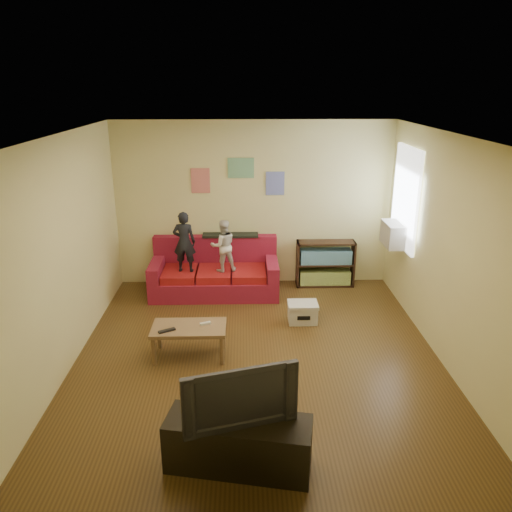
{
  "coord_description": "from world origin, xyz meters",
  "views": [
    {
      "loc": [
        -0.16,
        -5.48,
        3.25
      ],
      "look_at": [
        0.0,
        0.8,
        1.05
      ],
      "focal_mm": 35.0,
      "sensor_mm": 36.0,
      "label": 1
    }
  ],
  "objects_px": {
    "child_b": "(223,246)",
    "file_box": "(303,312)",
    "coffee_table": "(189,331)",
    "sofa": "(215,274)",
    "television": "(238,393)",
    "child_a": "(184,242)",
    "bookshelf": "(325,266)",
    "tv_stand": "(238,444)"
  },
  "relations": [
    {
      "from": "coffee_table",
      "to": "sofa",
      "type": "bearing_deg",
      "value": 84.01
    },
    {
      "from": "television",
      "to": "child_a",
      "type": "bearing_deg",
      "value": 87.08
    },
    {
      "from": "child_a",
      "to": "television",
      "type": "height_order",
      "value": "child_a"
    },
    {
      "from": "child_a",
      "to": "tv_stand",
      "type": "xyz_separation_m",
      "value": [
        0.86,
        -3.78,
        -0.67
      ]
    },
    {
      "from": "coffee_table",
      "to": "bookshelf",
      "type": "xyz_separation_m",
      "value": [
        2.04,
        2.27,
        -0.01
      ]
    },
    {
      "from": "coffee_table",
      "to": "television",
      "type": "distance_m",
      "value": 2.05
    },
    {
      "from": "coffee_table",
      "to": "file_box",
      "type": "height_order",
      "value": "coffee_table"
    },
    {
      "from": "tv_stand",
      "to": "child_b",
      "type": "bearing_deg",
      "value": 104.84
    },
    {
      "from": "sofa",
      "to": "coffee_table",
      "type": "height_order",
      "value": "sofa"
    },
    {
      "from": "sofa",
      "to": "television",
      "type": "distance_m",
      "value": 4.0
    },
    {
      "from": "child_b",
      "to": "coffee_table",
      "type": "distance_m",
      "value": 1.97
    },
    {
      "from": "child_b",
      "to": "bookshelf",
      "type": "distance_m",
      "value": 1.8
    },
    {
      "from": "sofa",
      "to": "child_a",
      "type": "xyz_separation_m",
      "value": [
        -0.45,
        -0.17,
        0.61
      ]
    },
    {
      "from": "bookshelf",
      "to": "sofa",
      "type": "bearing_deg",
      "value": -172.8
    },
    {
      "from": "child_a",
      "to": "file_box",
      "type": "bearing_deg",
      "value": 156.34
    },
    {
      "from": "child_b",
      "to": "sofa",
      "type": "bearing_deg",
      "value": -63.44
    },
    {
      "from": "sofa",
      "to": "tv_stand",
      "type": "relative_size",
      "value": 1.59
    },
    {
      "from": "child_b",
      "to": "file_box",
      "type": "relative_size",
      "value": 1.97
    },
    {
      "from": "child_a",
      "to": "coffee_table",
      "type": "bearing_deg",
      "value": 102.39
    },
    {
      "from": "coffee_table",
      "to": "tv_stand",
      "type": "distance_m",
      "value": 2.02
    },
    {
      "from": "file_box",
      "to": "television",
      "type": "bearing_deg",
      "value": -107.49
    },
    {
      "from": "sofa",
      "to": "television",
      "type": "relative_size",
      "value": 2.03
    },
    {
      "from": "child_b",
      "to": "coffee_table",
      "type": "height_order",
      "value": "child_b"
    },
    {
      "from": "child_b",
      "to": "coffee_table",
      "type": "relative_size",
      "value": 0.91
    },
    {
      "from": "file_box",
      "to": "child_a",
      "type": "bearing_deg",
      "value": 151.2
    },
    {
      "from": "sofa",
      "to": "television",
      "type": "bearing_deg",
      "value": -84.06
    },
    {
      "from": "bookshelf",
      "to": "file_box",
      "type": "distance_m",
      "value": 1.47
    },
    {
      "from": "sofa",
      "to": "child_b",
      "type": "distance_m",
      "value": 0.58
    },
    {
      "from": "coffee_table",
      "to": "bookshelf",
      "type": "height_order",
      "value": "bookshelf"
    },
    {
      "from": "bookshelf",
      "to": "television",
      "type": "xyz_separation_m",
      "value": [
        -1.42,
        -4.18,
        0.42
      ]
    },
    {
      "from": "coffee_table",
      "to": "tv_stand",
      "type": "bearing_deg",
      "value": -71.9
    },
    {
      "from": "tv_stand",
      "to": "file_box",
      "type": "bearing_deg",
      "value": 83.37
    },
    {
      "from": "bookshelf",
      "to": "tv_stand",
      "type": "xyz_separation_m",
      "value": [
        -1.42,
        -4.18,
        -0.1
      ]
    },
    {
      "from": "child_a",
      "to": "bookshelf",
      "type": "relative_size",
      "value": 1.0
    },
    {
      "from": "sofa",
      "to": "coffee_table",
      "type": "bearing_deg",
      "value": -95.99
    },
    {
      "from": "bookshelf",
      "to": "television",
      "type": "height_order",
      "value": "television"
    },
    {
      "from": "tv_stand",
      "to": "coffee_table",
      "type": "bearing_deg",
      "value": 118.96
    },
    {
      "from": "coffee_table",
      "to": "file_box",
      "type": "distance_m",
      "value": 1.78
    },
    {
      "from": "coffee_table",
      "to": "file_box",
      "type": "xyz_separation_m",
      "value": [
        1.51,
        0.91,
        -0.2
      ]
    },
    {
      "from": "child_a",
      "to": "tv_stand",
      "type": "distance_m",
      "value": 3.94
    },
    {
      "from": "coffee_table",
      "to": "tv_stand",
      "type": "height_order",
      "value": "tv_stand"
    },
    {
      "from": "child_a",
      "to": "child_b",
      "type": "relative_size",
      "value": 1.16
    }
  ]
}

